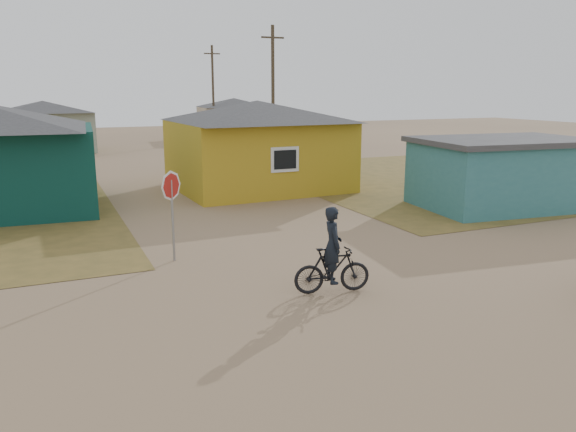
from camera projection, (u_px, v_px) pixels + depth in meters
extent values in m
plane|color=#927354|center=(382.00, 301.00, 11.87)|extent=(120.00, 120.00, 0.00)
cube|color=olive|center=(473.00, 176.00, 28.96)|extent=(20.00, 18.00, 0.00)
cube|color=#BA951C|center=(258.00, 155.00, 25.02)|extent=(7.21, 6.24, 3.00)
pyramid|color=#333335|center=(257.00, 111.00, 24.59)|extent=(7.72, 6.76, 0.90)
cube|color=silver|center=(285.00, 159.00, 22.28)|extent=(1.20, 0.06, 1.00)
cube|color=black|center=(285.00, 160.00, 22.26)|extent=(0.95, 0.04, 0.75)
cube|color=#367577|center=(502.00, 176.00, 21.13)|extent=(6.39, 4.61, 2.40)
cube|color=#333335|center=(505.00, 141.00, 20.84)|extent=(6.71, 4.93, 0.20)
cube|color=gray|center=(45.00, 132.00, 39.58)|extent=(6.49, 5.60, 2.80)
pyramid|color=#333335|center=(43.00, 106.00, 39.19)|extent=(7.04, 6.15, 0.80)
cube|color=tan|center=(234.00, 123.00, 51.21)|extent=(6.41, 5.50, 2.80)
pyramid|color=#333335|center=(234.00, 103.00, 50.81)|extent=(6.95, 6.05, 0.80)
cylinder|color=#443829|center=(273.00, 96.00, 33.18)|extent=(0.20, 0.20, 8.00)
cube|color=#443829|center=(273.00, 37.00, 32.46)|extent=(1.40, 0.10, 0.10)
cylinder|color=#443829|center=(213.00, 94.00, 47.87)|extent=(0.20, 0.20, 8.00)
cube|color=#443829|center=(212.00, 54.00, 47.14)|extent=(1.40, 0.10, 0.10)
cylinder|color=gray|center=(173.00, 221.00, 14.43)|extent=(0.06, 0.06, 2.13)
imported|color=black|center=(332.00, 270.00, 12.26)|extent=(1.77, 0.81, 1.03)
imported|color=black|center=(333.00, 245.00, 12.14)|extent=(0.52, 0.68, 1.68)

